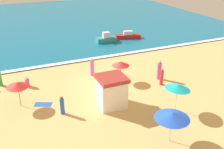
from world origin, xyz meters
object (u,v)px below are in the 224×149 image
beachgoer_7 (27,82)px  small_boat_0 (106,39)px  beach_umbrella_4 (121,64)px  beachgoer_1 (159,71)px  lifeguard_cabana (112,91)px  beachgoer_3 (162,77)px  beach_umbrella_0 (172,116)px  small_boat_1 (128,36)px  beach_umbrella_3 (17,85)px  beach_umbrella_1 (178,87)px  beachgoer_9 (62,106)px  beachgoer_2 (92,67)px

beachgoer_7 → small_boat_0: 15.18m
beach_umbrella_4 → beachgoer_1: (3.68, -1.11, -0.92)m
lifeguard_cabana → beachgoer_3: size_ratio=1.59×
beach_umbrella_0 → small_boat_1: beach_umbrella_0 is taller
beachgoer_1 → small_boat_1: bearing=76.4°
beach_umbrella_0 → small_boat_0: (4.12, 21.26, -1.44)m
beach_umbrella_3 → beachgoer_7: 3.72m
beach_umbrella_4 → beachgoer_7: 8.96m
beach_umbrella_3 → beachgoer_1: (13.13, -0.22, -1.03)m
beach_umbrella_0 → beach_umbrella_4: 9.43m
beach_umbrella_1 → beachgoer_7: beach_umbrella_1 is taller
beachgoer_9 → small_boat_0: bearing=57.1°
beachgoer_1 → beachgoer_2: beachgoer_1 is taller
beach_umbrella_0 → beachgoer_2: (-1.31, 11.71, -1.11)m
lifeguard_cabana → beach_umbrella_0: 5.91m
beach_umbrella_0 → beachgoer_9: 8.42m
beachgoer_9 → beach_umbrella_0: bearing=-46.2°
beach_umbrella_4 → beachgoer_1: size_ratio=1.05×
beachgoer_1 → beachgoer_7: (-12.21, 3.50, -0.46)m
beachgoer_2 → beachgoer_9: bearing=-128.0°
beachgoer_1 → small_boat_1: beachgoer_1 is taller
beach_umbrella_0 → beachgoer_1: size_ratio=1.23×
beach_umbrella_3 → beachgoer_7: bearing=74.2°
beachgoer_3 → beachgoer_1: bearing=68.3°
beach_umbrella_3 → beach_umbrella_4: size_ratio=1.04×
lifeguard_cabana → small_boat_0: lifeguard_cabana is taller
small_boat_1 → beachgoer_1: bearing=-103.6°
beachgoer_1 → small_boat_0: bearing=91.6°
beachgoer_1 → beachgoer_3: 1.24m
beachgoer_7 → beach_umbrella_4: bearing=-15.6°
beach_umbrella_1 → beachgoer_3: 4.71m
beachgoer_2 → small_boat_1: beachgoer_2 is taller
beach_umbrella_3 → small_boat_1: (16.37, 13.13, -1.48)m
beach_umbrella_4 → beachgoer_1: bearing=-16.9°
beach_umbrella_0 → beach_umbrella_4: size_ratio=1.17×
lifeguard_cabana → beachgoer_9: 4.05m
beachgoer_2 → beachgoer_7: beachgoer_2 is taller
beachgoer_3 → small_boat_1: size_ratio=0.43×
beach_umbrella_0 → small_boat_1: bearing=70.4°
beachgoer_2 → beach_umbrella_4: bearing=-47.7°
beach_umbrella_1 → beachgoer_2: beach_umbrella_1 is taller
beach_umbrella_0 → small_boat_1: 23.02m
beach_umbrella_1 → beachgoer_9: (-8.31, 3.12, -1.42)m
beach_umbrella_1 → beach_umbrella_3: bearing=153.3°
lifeguard_cabana → beach_umbrella_4: lifeguard_cabana is taller
beach_umbrella_1 → beach_umbrella_4: size_ratio=1.17×
beachgoer_9 → beachgoer_3: bearing=6.6°
beach_umbrella_0 → beach_umbrella_1: (2.55, 2.88, 0.13)m
beachgoer_1 → lifeguard_cabana: bearing=-156.8°
beach_umbrella_3 → beachgoer_7: (0.92, 3.28, -1.49)m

